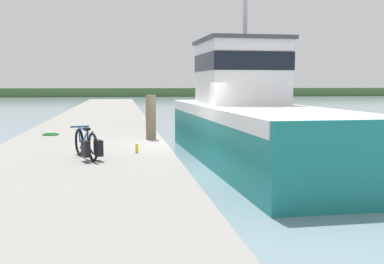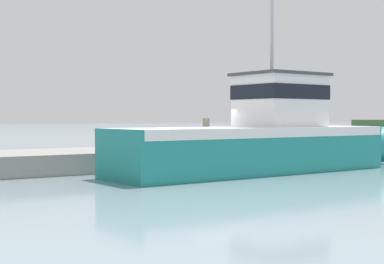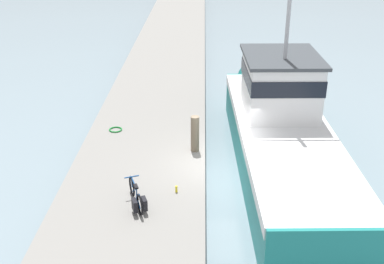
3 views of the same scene
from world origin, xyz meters
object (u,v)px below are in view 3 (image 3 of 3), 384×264
(bicycle_touring, at_px, (137,198))
(water_bottle_on_curb, at_px, (176,189))
(fishing_boat_main, at_px, (281,129))
(mooring_post, at_px, (195,134))

(bicycle_touring, xyz_separation_m, water_bottle_on_curb, (1.10, 0.84, -0.21))
(fishing_boat_main, bearing_deg, bicycle_touring, -139.93)
(fishing_boat_main, height_order, mooring_post, fishing_boat_main)
(water_bottle_on_curb, bearing_deg, mooring_post, 79.56)
(bicycle_touring, distance_m, mooring_post, 4.01)
(fishing_boat_main, distance_m, mooring_post, 3.21)
(mooring_post, distance_m, water_bottle_on_curb, 2.92)
(fishing_boat_main, relative_size, bicycle_touring, 8.90)
(fishing_boat_main, bearing_deg, water_bottle_on_curb, -138.64)
(fishing_boat_main, height_order, bicycle_touring, fishing_boat_main)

